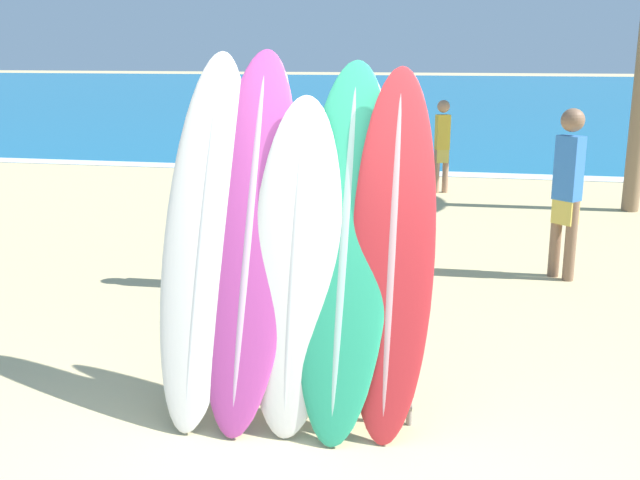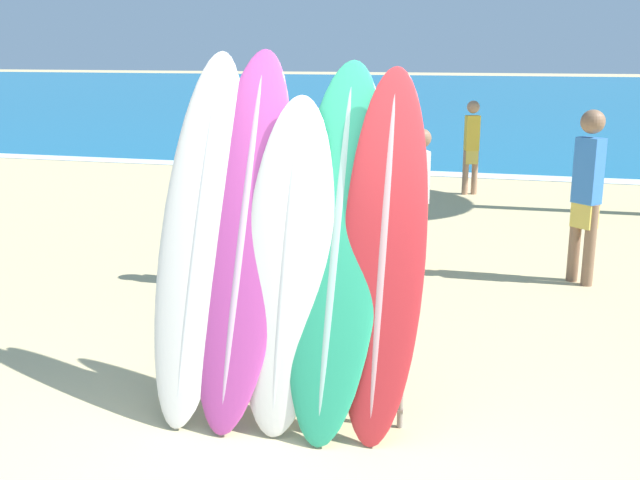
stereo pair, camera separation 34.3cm
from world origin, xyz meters
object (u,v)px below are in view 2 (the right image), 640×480
at_px(surfboard_slot_1, 244,235).
at_px(surfboard_slot_4, 383,255).
at_px(surfboard_slot_2, 287,263).
at_px(surfboard_slot_3, 336,248).
at_px(surfboard_slot_0, 200,234).
at_px(person_far_left, 255,202).
at_px(person_mid_beach, 472,144).
at_px(person_far_right, 420,192).
at_px(surfboard_rack, 287,340).
at_px(person_near_water, 587,191).

height_order(surfboard_slot_1, surfboard_slot_4, surfboard_slot_1).
height_order(surfboard_slot_2, surfboard_slot_3, surfboard_slot_3).
bearing_deg(surfboard_slot_0, surfboard_slot_3, -0.51).
height_order(surfboard_slot_4, person_far_left, surfboard_slot_4).
xyz_separation_m(surfboard_slot_0, person_far_left, (-0.52, 2.46, -0.30)).
xyz_separation_m(person_mid_beach, person_far_left, (-1.69, -5.68, 0.03)).
height_order(person_mid_beach, person_far_right, person_mid_beach).
distance_m(surfboard_rack, person_far_left, 2.78).
xyz_separation_m(surfboard_rack, surfboard_slot_1, (-0.30, 0.06, 0.66)).
relative_size(surfboard_slot_0, surfboard_slot_2, 1.13).
xyz_separation_m(surfboard_slot_1, person_far_right, (0.64, 3.64, -0.35)).
bearing_deg(person_near_water, surfboard_slot_2, -78.96).
distance_m(surfboard_slot_2, person_mid_beach, 8.22).
distance_m(surfboard_slot_1, person_near_water, 4.17).
relative_size(surfboard_slot_0, surfboard_slot_4, 1.04).
distance_m(surfboard_slot_4, person_mid_beach, 8.17).
xyz_separation_m(surfboard_slot_0, person_far_right, (0.95, 3.65, -0.34)).
relative_size(surfboard_rack, surfboard_slot_4, 0.68).
bearing_deg(surfboard_slot_1, surfboard_slot_3, -1.05).
relative_size(surfboard_slot_3, person_far_left, 1.43).
distance_m(surfboard_slot_1, surfboard_slot_4, 0.92).
xyz_separation_m(surfboard_slot_2, surfboard_slot_3, (0.30, 0.06, 0.11)).
relative_size(surfboard_slot_4, person_near_water, 1.27).
bearing_deg(person_near_water, person_mid_beach, 148.30).
relative_size(surfboard_rack, person_mid_beach, 0.99).
height_order(surfboard_slot_1, surfboard_slot_3, surfboard_slot_1).
bearing_deg(surfboard_slot_3, surfboard_slot_0, 179.49).
xyz_separation_m(surfboard_slot_0, surfboard_slot_1, (0.31, 0.00, 0.01)).
bearing_deg(surfboard_slot_0, person_near_water, 52.59).
bearing_deg(person_far_left, surfboard_slot_2, 40.53).
distance_m(person_mid_beach, person_far_right, 4.50).
relative_size(surfboard_rack, person_near_water, 0.86).
bearing_deg(person_far_right, surfboard_slot_3, 153.66).
xyz_separation_m(surfboard_slot_2, surfboard_slot_4, (0.60, 0.04, 0.09)).
relative_size(surfboard_slot_0, person_far_right, 1.54).
height_order(surfboard_slot_0, person_mid_beach, surfboard_slot_0).
bearing_deg(surfboard_slot_1, surfboard_slot_0, -179.43).
bearing_deg(person_near_water, surfboard_slot_1, -83.15).
xyz_separation_m(surfboard_slot_4, person_far_right, (-0.27, 3.67, -0.29)).
relative_size(surfboard_slot_1, person_far_right, 1.55).
distance_m(surfboard_slot_4, person_far_left, 3.04).
height_order(person_mid_beach, person_far_left, person_far_left).
height_order(surfboard_slot_3, surfboard_slot_4, surfboard_slot_3).
distance_m(surfboard_slot_1, surfboard_slot_2, 0.35).
distance_m(surfboard_slot_2, surfboard_slot_3, 0.33).
bearing_deg(surfboard_slot_1, surfboard_rack, -11.04).
bearing_deg(surfboard_slot_3, surfboard_slot_2, -169.33).
bearing_deg(surfboard_slot_4, surfboard_slot_1, 178.07).
bearing_deg(person_mid_beach, person_near_water, 84.00).
height_order(surfboard_rack, surfboard_slot_0, surfboard_slot_0).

